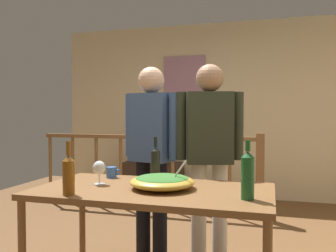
% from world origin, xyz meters
% --- Properties ---
extents(back_wall, '(5.06, 0.10, 2.64)m').
position_xyz_m(back_wall, '(0.00, 2.73, 1.32)').
color(back_wall, beige).
rests_on(back_wall, ground_plane).
extents(framed_picture, '(0.66, 0.03, 0.55)m').
position_xyz_m(framed_picture, '(-0.55, 2.67, 1.88)').
color(framed_picture, '#A2728C').
extents(stair_railing, '(3.00, 0.10, 1.04)m').
position_xyz_m(stair_railing, '(-0.42, 1.66, 0.62)').
color(stair_railing, brown).
rests_on(stair_railing, ground_plane).
extents(tv_console, '(0.90, 0.40, 0.52)m').
position_xyz_m(tv_console, '(-0.97, 2.38, 0.26)').
color(tv_console, '#38281E').
rests_on(tv_console, ground_plane).
extents(flat_screen_tv, '(0.64, 0.12, 0.46)m').
position_xyz_m(flat_screen_tv, '(-0.97, 2.35, 0.80)').
color(flat_screen_tv, black).
rests_on(flat_screen_tv, tv_console).
extents(serving_table, '(1.58, 0.83, 0.77)m').
position_xyz_m(serving_table, '(-0.01, -0.49, 0.70)').
color(serving_table, brown).
rests_on(serving_table, ground_plane).
extents(salad_bowl, '(0.44, 0.44, 0.22)m').
position_xyz_m(salad_bowl, '(0.06, -0.48, 0.82)').
color(salad_bowl, gold).
rests_on(salad_bowl, serving_table).
extents(wine_glass, '(0.09, 0.09, 0.17)m').
position_xyz_m(wine_glass, '(-0.41, -0.48, 0.88)').
color(wine_glass, silver).
rests_on(wine_glass, serving_table).
extents(wine_bottle_green, '(0.08, 0.08, 0.35)m').
position_xyz_m(wine_bottle_green, '(0.63, -0.63, 0.92)').
color(wine_bottle_green, '#1E5628').
rests_on(wine_bottle_green, serving_table).
extents(wine_bottle_dark, '(0.07, 0.07, 0.32)m').
position_xyz_m(wine_bottle_dark, '(-0.10, -0.14, 0.90)').
color(wine_bottle_dark, black).
rests_on(wine_bottle_dark, serving_table).
extents(wine_bottle_amber, '(0.07, 0.07, 0.33)m').
position_xyz_m(wine_bottle_amber, '(-0.44, -0.82, 0.90)').
color(wine_bottle_amber, brown).
rests_on(wine_bottle_amber, serving_table).
extents(mug_blue, '(0.12, 0.08, 0.08)m').
position_xyz_m(mug_blue, '(-0.44, -0.20, 0.81)').
color(mug_blue, '#3866B2').
rests_on(mug_blue, serving_table).
extents(person_standing_left, '(0.54, 0.31, 1.69)m').
position_xyz_m(person_standing_left, '(-0.27, 0.24, 1.00)').
color(person_standing_left, black).
rests_on(person_standing_left, ground_plane).
extents(person_standing_right, '(0.56, 0.31, 1.69)m').
position_xyz_m(person_standing_right, '(0.25, 0.24, 1.00)').
color(person_standing_right, beige).
rests_on(person_standing_right, ground_plane).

